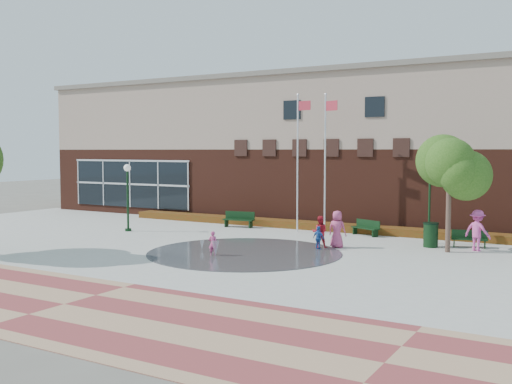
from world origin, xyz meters
The scene contains 22 objects.
ground centered at (0.00, 0.00, 0.00)m, with size 120.00×120.00×0.00m, color #666056.
plaza_concrete centered at (0.00, 4.00, 0.00)m, with size 46.00×18.00×0.01m, color #A8A8A0.
paver_band centered at (0.00, -7.00, 0.00)m, with size 46.00×6.00×0.01m, color brown.
splash_pad centered at (0.00, 3.00, 0.00)m, with size 8.40×8.40×0.01m, color #383A3D.
library_building centered at (0.00, 17.48, 4.64)m, with size 44.40×10.40×9.20m.
flower_bed centered at (0.00, 11.60, 0.00)m, with size 26.00×1.20×0.40m, color maroon.
flagpole_left centered at (-0.93, 10.11, 4.16)m, with size 0.87×0.18×7.48m.
flagpole_right centered at (0.44, 10.66, 4.18)m, with size 0.88×0.37×7.48m.
lamp_left centered at (-9.16, 5.77, 2.29)m, with size 0.39×0.39×3.69m.
lamp_right centered at (6.25, 9.59, 2.02)m, with size 0.34×0.34×3.24m.
bench_left centered at (-4.77, 10.20, 0.30)m, with size 1.88×0.77×0.92m.
bench_mid centered at (2.72, 10.68, 0.27)m, with size 1.69×1.09×0.83m.
bench_right centered at (8.13, 9.40, 0.26)m, with size 1.64×0.74×0.80m.
trash_can centered at (6.58, 8.62, 0.58)m, with size 0.70×0.70×1.15m.
tree_mid centered at (7.56, 7.61, 3.82)m, with size 3.11×3.11×5.25m.
water_jet_a centered at (-0.63, 1.71, 0.00)m, with size 0.32×0.32×0.62m, color white.
water_jet_b centered at (-2.04, 2.71, 0.00)m, with size 0.18×0.18×0.41m, color white.
child_splash centered at (-0.80, 1.77, 0.53)m, with size 0.38×0.25×1.05m, color #C7427E.
adult_red centered at (2.26, 5.89, 0.74)m, with size 0.72×0.56×1.48m, color red.
adult_pink centered at (2.92, 6.35, 0.85)m, with size 0.83×0.54×1.71m, color #C04678.
child_blue centered at (2.42, 5.39, 0.53)m, with size 0.63×0.26×1.07m, color #265AAF.
person_bench centered at (8.61, 8.61, 0.92)m, with size 1.19×0.68×1.84m, color #DE4DA6.
Camera 1 is at (13.32, -18.89, 4.45)m, focal length 42.00 mm.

